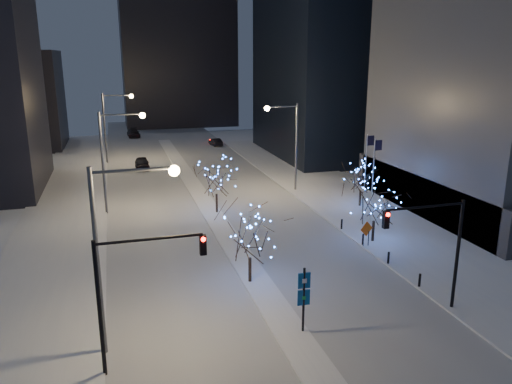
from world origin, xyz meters
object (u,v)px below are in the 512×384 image
object	(u,v)px
street_lamp_w_far	(112,118)
car_far	(133,133)
holiday_tree_median_far	(216,178)
holiday_tree_plaza_near	(375,203)
wayfinding_sign	(304,294)
street_lamp_w_mid	(113,148)
holiday_tree_plaza_far	(361,178)
traffic_signal_west	(132,282)
construction_sign	(366,231)
holiday_tree_median_near	(250,235)
car_mid	(216,142)
car_near	(142,163)
street_lamp_w_near	(118,234)
traffic_signal_east	(437,239)
street_lamp_east	(289,136)

from	to	relation	value
street_lamp_w_far	car_far	world-z (taller)	street_lamp_w_far
holiday_tree_median_far	holiday_tree_plaza_near	bearing A→B (deg)	-46.26
holiday_tree_median_far	wayfinding_sign	size ratio (longest dim) A/B	1.37
street_lamp_w_mid	holiday_tree_plaza_far	bearing A→B (deg)	-11.63
traffic_signal_west	holiday_tree_plaza_near	size ratio (longest dim) A/B	1.31
holiday_tree_plaza_far	construction_sign	size ratio (longest dim) A/B	2.23
holiday_tree_median_near	holiday_tree_median_far	distance (m)	16.09
car_mid	holiday_tree_plaza_near	distance (m)	49.80
street_lamp_w_far	holiday_tree_plaza_near	distance (m)	44.47
holiday_tree_median_far	car_near	bearing A→B (deg)	104.42
street_lamp_w_far	car_mid	world-z (taller)	street_lamp_w_far
street_lamp_w_mid	car_mid	bearing A→B (deg)	64.12
car_near	car_far	size ratio (longest dim) A/B	0.89
traffic_signal_west	holiday_tree_plaza_far	world-z (taller)	traffic_signal_west
car_mid	holiday_tree_median_far	bearing A→B (deg)	70.24
street_lamp_w_near	car_near	distance (m)	45.16
car_mid	street_lamp_w_near	bearing A→B (deg)	65.70
holiday_tree_median_far	holiday_tree_plaza_far	size ratio (longest dim) A/B	1.16
holiday_tree_plaza_near	car_near	bearing A→B (deg)	116.16
street_lamp_w_mid	construction_sign	xyz separation A→B (m)	(19.24, -15.31, -5.09)
traffic_signal_east	construction_sign	world-z (taller)	traffic_signal_east
street_lamp_w_near	traffic_signal_east	size ratio (longest dim) A/B	1.43
traffic_signal_west	construction_sign	xyz separation A→B (m)	(18.74, 11.69, -3.35)
holiday_tree_median_near	construction_sign	xyz separation A→B (m)	(10.80, 3.78, -2.09)
traffic_signal_east	car_far	distance (m)	76.41
street_lamp_w_near	holiday_tree_median_near	world-z (taller)	street_lamp_w_near
street_lamp_w_near	traffic_signal_east	xyz separation A→B (m)	(17.88, -1.00, -1.74)
traffic_signal_east	holiday_tree_median_far	bearing A→B (deg)	110.17
street_lamp_w_far	traffic_signal_west	xyz separation A→B (m)	(0.50, -52.00, -1.74)
street_lamp_w_mid	street_lamp_w_far	xyz separation A→B (m)	(0.00, 25.00, 0.00)
car_far	holiday_tree_median_near	xyz separation A→B (m)	(4.65, -68.08, 2.73)
car_mid	car_near	bearing A→B (deg)	40.59
street_lamp_w_near	street_lamp_w_far	world-z (taller)	same
car_near	holiday_tree_median_near	world-z (taller)	holiday_tree_median_near
street_lamp_east	wayfinding_sign	world-z (taller)	street_lamp_east
car_far	traffic_signal_east	bearing A→B (deg)	-82.57
street_lamp_w_near	street_lamp_w_far	xyz separation A→B (m)	(0.00, 50.00, 0.00)
street_lamp_east	car_far	bearing A→B (deg)	108.33
car_far	construction_sign	distance (m)	66.14
street_lamp_w_near	car_mid	distance (m)	62.83
traffic_signal_east	holiday_tree_plaza_far	bearing A→B (deg)	73.63
car_far	car_near	bearing A→B (deg)	-93.56
street_lamp_w_near	wayfinding_sign	size ratio (longest dim) A/B	2.52
holiday_tree_plaza_far	holiday_tree_median_far	bearing A→B (deg)	172.52
traffic_signal_east	holiday_tree_plaza_far	world-z (taller)	traffic_signal_east
traffic_signal_west	car_near	distance (m)	46.93
car_mid	holiday_tree_median_far	distance (m)	39.08
street_lamp_w_far	holiday_tree_plaza_far	bearing A→B (deg)	-51.23
street_lamp_w_far	holiday_tree_median_near	world-z (taller)	street_lamp_w_far
holiday_tree_plaza_far	car_mid	bearing A→B (deg)	99.88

